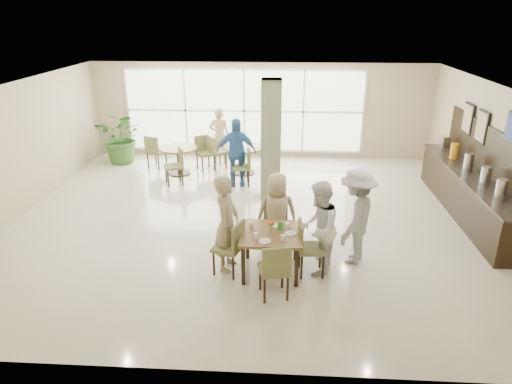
# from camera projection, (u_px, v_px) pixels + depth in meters

# --- Properties ---
(ground) EXTENTS (10.00, 10.00, 0.00)m
(ground) POSITION_uv_depth(u_px,v_px,m) (250.00, 218.00, 9.86)
(ground) COLOR beige
(ground) RESTS_ON ground
(room_shell) EXTENTS (10.00, 10.00, 10.00)m
(room_shell) POSITION_uv_depth(u_px,v_px,m) (250.00, 142.00, 9.22)
(room_shell) COLOR white
(room_shell) RESTS_ON ground
(window_bank) EXTENTS (7.00, 0.04, 7.00)m
(window_bank) POSITION_uv_depth(u_px,v_px,m) (244.00, 111.00, 13.50)
(window_bank) COLOR silver
(window_bank) RESTS_ON ground
(column) EXTENTS (0.45, 0.45, 2.80)m
(column) POSITION_uv_depth(u_px,v_px,m) (271.00, 141.00, 10.43)
(column) COLOR #636F4D
(column) RESTS_ON ground
(main_table) EXTENTS (1.02, 1.02, 0.75)m
(main_table) POSITION_uv_depth(u_px,v_px,m) (271.00, 237.00, 7.62)
(main_table) COLOR brown
(main_table) RESTS_ON ground
(round_table_left) EXTENTS (1.03, 1.03, 0.75)m
(round_table_left) POSITION_uv_depth(u_px,v_px,m) (178.00, 154.00, 12.35)
(round_table_left) COLOR brown
(round_table_left) RESTS_ON ground
(round_table_right) EXTENTS (1.08, 1.08, 0.75)m
(round_table_right) POSITION_uv_depth(u_px,v_px,m) (243.00, 153.00, 12.38)
(round_table_right) COLOR brown
(round_table_right) RESTS_ON ground
(chairs_main_table) EXTENTS (1.94, 2.00, 0.95)m
(chairs_main_table) POSITION_uv_depth(u_px,v_px,m) (272.00, 247.00, 7.70)
(chairs_main_table) COLOR olive
(chairs_main_table) RESTS_ON ground
(chairs_table_left) EXTENTS (2.01, 1.85, 0.95)m
(chairs_table_left) POSITION_uv_depth(u_px,v_px,m) (179.00, 157.00, 12.38)
(chairs_table_left) COLOR olive
(chairs_table_left) RESTS_ON ground
(chairs_table_right) EXTENTS (2.07, 1.95, 0.95)m
(chairs_table_right) POSITION_uv_depth(u_px,v_px,m) (243.00, 156.00, 12.42)
(chairs_table_right) COLOR olive
(chairs_table_right) RESTS_ON ground
(tabletop_clutter) EXTENTS (0.79, 0.80, 0.21)m
(tabletop_clutter) POSITION_uv_depth(u_px,v_px,m) (272.00, 230.00, 7.54)
(tabletop_clutter) COLOR white
(tabletop_clutter) RESTS_ON main_table
(buffet_counter) EXTENTS (0.64, 4.70, 1.95)m
(buffet_counter) POSITION_uv_depth(u_px,v_px,m) (468.00, 191.00, 9.86)
(buffet_counter) COLOR black
(buffet_counter) RESTS_ON ground
(framed_art_a) EXTENTS (0.05, 0.55, 0.70)m
(framed_art_a) POSITION_uv_depth(u_px,v_px,m) (482.00, 127.00, 9.82)
(framed_art_a) COLOR black
(framed_art_a) RESTS_ON ground
(framed_art_b) EXTENTS (0.05, 0.55, 0.70)m
(framed_art_b) POSITION_uv_depth(u_px,v_px,m) (468.00, 119.00, 10.56)
(framed_art_b) COLOR black
(framed_art_b) RESTS_ON ground
(potted_plant) EXTENTS (1.59, 1.59, 1.52)m
(potted_plant) POSITION_uv_depth(u_px,v_px,m) (122.00, 137.00, 13.18)
(potted_plant) COLOR #326026
(potted_plant) RESTS_ON ground
(teen_left) EXTENTS (0.50, 0.67, 1.68)m
(teen_left) POSITION_uv_depth(u_px,v_px,m) (227.00, 224.00, 7.69)
(teen_left) COLOR tan
(teen_left) RESTS_ON ground
(teen_far) EXTENTS (0.78, 0.48, 1.52)m
(teen_far) POSITION_uv_depth(u_px,v_px,m) (277.00, 213.00, 8.27)
(teen_far) COLOR tan
(teen_far) RESTS_ON ground
(teen_right) EXTENTS (0.79, 0.92, 1.63)m
(teen_right) POSITION_uv_depth(u_px,v_px,m) (319.00, 228.00, 7.59)
(teen_right) COLOR white
(teen_right) RESTS_ON ground
(teen_standing) EXTENTS (1.07, 1.29, 1.74)m
(teen_standing) POSITION_uv_depth(u_px,v_px,m) (356.00, 216.00, 7.90)
(teen_standing) COLOR #9F9FA1
(teen_standing) RESTS_ON ground
(adult_a) EXTENTS (1.08, 0.71, 1.73)m
(adult_a) POSITION_uv_depth(u_px,v_px,m) (236.00, 152.00, 11.46)
(adult_a) COLOR #3B6EB2
(adult_a) RESTS_ON ground
(adult_b) EXTENTS (0.80, 1.60, 1.67)m
(adult_b) POSITION_uv_depth(u_px,v_px,m) (272.00, 145.00, 12.13)
(adult_b) COLOR white
(adult_b) RESTS_ON ground
(adult_standing) EXTENTS (0.60, 0.40, 1.63)m
(adult_standing) POSITION_uv_depth(u_px,v_px,m) (219.00, 136.00, 13.13)
(adult_standing) COLOR tan
(adult_standing) RESTS_ON ground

